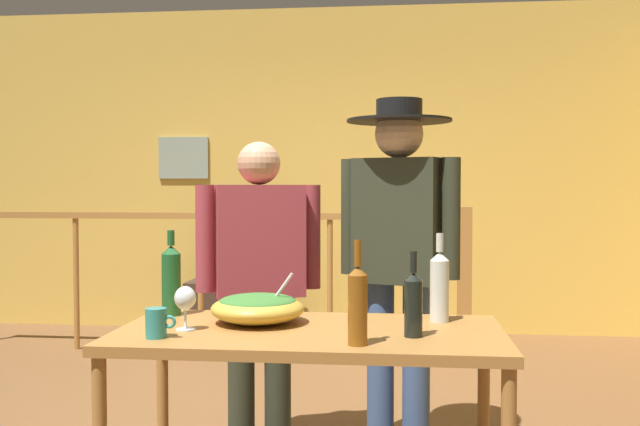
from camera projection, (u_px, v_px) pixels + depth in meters
back_wall at (318, 170)px, 6.39m from camera, size 6.15×0.10×2.88m
framed_picture at (184, 158)px, 6.46m from camera, size 0.46×0.03×0.38m
stair_railing at (282, 256)px, 5.44m from camera, size 4.12×0.10×1.14m
tv_console at (240, 308)px, 6.16m from camera, size 0.90×0.40×0.47m
flat_screen_tv at (239, 248)px, 6.10m from camera, size 0.68×0.12×0.50m
serving_table at (310, 348)px, 2.70m from camera, size 1.46×0.74×0.75m
salad_bowl at (258, 307)px, 2.82m from camera, size 0.37×0.37×0.20m
wine_glass at (185, 300)px, 2.67m from camera, size 0.08×0.08×0.17m
wine_bottle_clear at (439, 285)px, 2.84m from camera, size 0.08×0.08×0.36m
wine_bottle_amber at (358, 303)px, 2.42m from camera, size 0.07×0.07×0.36m
wine_bottle_dark at (413, 303)px, 2.56m from camera, size 0.07×0.07×0.31m
wine_bottle_green at (171, 279)px, 2.98m from camera, size 0.08×0.08×0.36m
mug_teal at (157, 323)px, 2.54m from camera, size 0.11×0.08×0.11m
person_standing_left at (259, 269)px, 3.45m from camera, size 0.58×0.35×1.50m
person_standing_right at (399, 242)px, 3.38m from camera, size 0.56×0.50×1.70m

